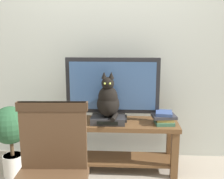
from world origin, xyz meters
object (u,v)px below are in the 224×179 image
Objects in this scene: tv_stand at (112,137)px; cat at (108,100)px; tv at (113,87)px; wooden_chair at (50,168)px; media_box at (108,120)px; book_stack at (164,118)px; potted_plant at (11,131)px.

tv_stand is 2.92× the size of cat.
tv is 1.24m from wooden_chair.
tv_stand is at bearing 56.82° from cat.
media_box is (-0.04, -0.10, -0.31)m from tv.
tv reaches higher than cat.
tv reaches higher than media_box.
cat is 0.59m from book_stack.
cat is at bearing 73.93° from wooden_chair.
cat is 0.64× the size of potted_plant.
tv_stand is 1.03m from potted_plant.
potted_plant is (-1.00, -0.19, 0.11)m from tv_stand.
tv_stand is 1.87× the size of potted_plant.
media_box reaches higher than tv_stand.
potted_plant reaches higher than book_stack.
potted_plant is at bearing -171.94° from cat.
wooden_chair is (-0.34, -1.16, -0.30)m from tv.
wooden_chair is 1.36× the size of potted_plant.
wooden_chair is (-0.30, -1.04, -0.19)m from cat.
book_stack is 1.54m from potted_plant.
cat is 1.84× the size of book_stack.
potted_plant reaches higher than tv_stand.
potted_plant reaches higher than media_box.
media_box is 1.10m from wooden_chair.
book_stack is at bearing 5.79° from potted_plant.
tv is at bearing 73.72° from wooden_chair.
tv reaches higher than wooden_chair.
media_box is 0.35× the size of wooden_chair.
tv reaches higher than book_stack.
potted_plant is (-1.53, -0.15, -0.12)m from book_stack.
tv_stand is 0.52m from tv.
potted_plant is at bearing -171.11° from media_box.
cat reaches higher than book_stack.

